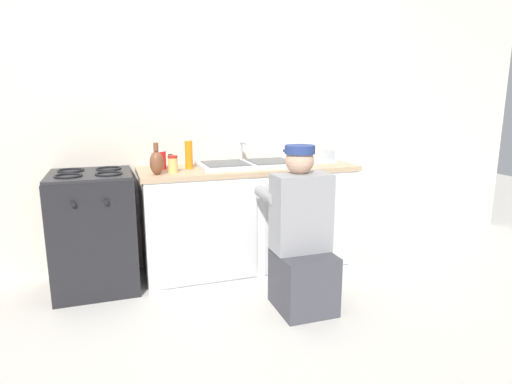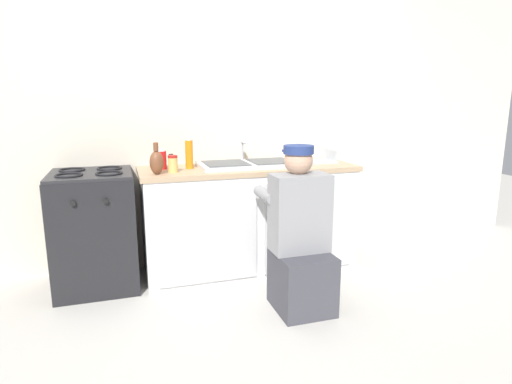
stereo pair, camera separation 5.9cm
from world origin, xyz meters
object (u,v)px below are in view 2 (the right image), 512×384
plumber_person (300,242)px  soap_bottle_orange (189,154)px  vase_decorative (157,162)px  condiment_jar (173,164)px  soda_cup_red (161,159)px  spice_bottle_pepper (171,161)px  sink_double_basin (248,164)px  stove_range (95,230)px  dish_rack_tray (318,160)px

plumber_person → soap_bottle_orange: soap_bottle_orange is taller
vase_decorative → condiment_jar: (0.12, 0.04, -0.03)m
soda_cup_red → spice_bottle_pepper: bearing=44.7°
sink_double_basin → vase_decorative: (-0.74, -0.17, 0.07)m
plumber_person → condiment_jar: bearing=138.3°
stove_range → condiment_jar: condiment_jar is taller
soda_cup_red → vase_decorative: bearing=-103.3°
soap_bottle_orange → plumber_person: bearing=-53.5°
sink_double_basin → spice_bottle_pepper: (-0.60, 0.15, 0.03)m
soda_cup_red → vase_decorative: (-0.06, -0.23, 0.01)m
condiment_jar → dish_rack_tray: 1.26m
sink_double_basin → soap_bottle_orange: (-0.48, 0.02, 0.09)m
plumber_person → dish_rack_tray: plumber_person is taller
sink_double_basin → condiment_jar: (-0.62, -0.13, 0.05)m
spice_bottle_pepper → soap_bottle_orange: size_ratio=0.42×
condiment_jar → vase_decorative: bearing=-160.2°
sink_double_basin → soda_cup_red: size_ratio=5.26×
vase_decorative → soap_bottle_orange: 0.33m
vase_decorative → soda_cup_red: bearing=76.7°
stove_range → condiment_jar: 0.77m
sink_double_basin → spice_bottle_pepper: bearing=166.1°
sink_double_basin → soap_bottle_orange: soap_bottle_orange is taller
condiment_jar → plumber_person: bearing=-41.7°
dish_rack_tray → stove_range: bearing=-179.6°
vase_decorative → spice_bottle_pepper: 0.35m
soap_bottle_orange → condiment_jar: bearing=-134.6°
plumber_person → soap_bottle_orange: (-0.60, 0.81, 0.52)m
plumber_person → soda_cup_red: (-0.81, 0.85, 0.48)m
stove_range → dish_rack_tray: 1.89m
plumber_person → vase_decorative: 1.17m
vase_decorative → dish_rack_tray: vase_decorative is taller
plumber_person → condiment_jar: (-0.74, 0.66, 0.47)m
stove_range → vase_decorative: bearing=-20.0°
plumber_person → soap_bottle_orange: size_ratio=4.42×
dish_rack_tray → plumber_person: bearing=-122.3°
condiment_jar → soap_bottle_orange: 0.21m
plumber_person → soap_bottle_orange: bearing=126.5°
sink_double_basin → dish_rack_tray: size_ratio=2.86×
stove_range → condiment_jar: bearing=-12.1°
dish_rack_tray → soap_bottle_orange: (-1.10, 0.01, 0.09)m
dish_rack_tray → vase_decorative: bearing=-172.5°
dish_rack_tray → soap_bottle_orange: soap_bottle_orange is taller
sink_double_basin → plumber_person: plumber_person is taller
vase_decorative → condiment_jar: 0.13m
stove_range → condiment_jar: (0.58, -0.12, 0.49)m
dish_rack_tray → spice_bottle_pepper: bearing=173.5°
stove_range → spice_bottle_pepper: bearing=14.0°
sink_double_basin → vase_decorative: size_ratio=3.48×
stove_range → plumber_person: 1.54m
sink_double_basin → condiment_jar: sink_double_basin is taller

